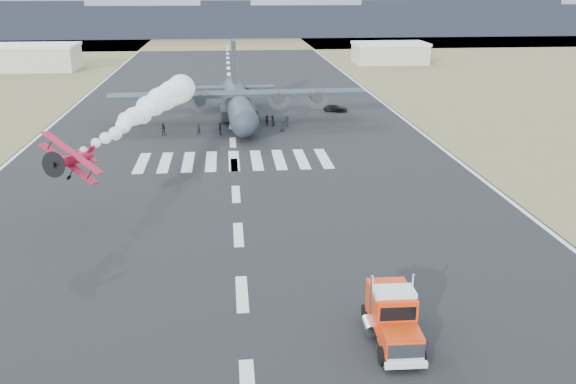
{
  "coord_description": "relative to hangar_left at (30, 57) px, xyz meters",
  "views": [
    {
      "loc": [
        -0.71,
        -32.03,
        22.73
      ],
      "look_at": [
        4.7,
        24.19,
        4.0
      ],
      "focal_mm": 40.0,
      "sensor_mm": 36.0,
      "label": 1
    }
  ],
  "objects": [
    {
      "name": "crew_g",
      "position": [
        51.74,
        -73.09,
        -2.49
      ],
      "size": [
        0.86,
        0.85,
        1.83
      ],
      "primitive_type": "imported",
      "rotation": [
        0.0,
        0.0,
        2.45
      ],
      "color": "black",
      "rests_on": "ground"
    },
    {
      "name": "ridge_seg_e",
      "position": [
        117.0,
        115.0,
        4.09
      ],
      "size": [
        150.0,
        50.0,
        15.0
      ],
      "primitive_type": "cube",
      "color": "slate",
      "rests_on": "ground"
    },
    {
      "name": "crew_h",
      "position": [
        58.59,
        -74.43,
        -2.52
      ],
      "size": [
        0.82,
        1.0,
        1.78
      ],
      "primitive_type": "imported",
      "rotation": [
        0.0,
        0.0,
        4.33
      ],
      "color": "black",
      "rests_on": "ground"
    },
    {
      "name": "smoke_trail",
      "position": [
        42.8,
        -85.96,
        3.54
      ],
      "size": [
        9.7,
        38.55,
        4.26
      ],
      "rotation": [
        0.0,
        0.0,
        -0.2
      ],
      "color": "white"
    },
    {
      "name": "scrub_far",
      "position": [
        52.0,
        85.0,
        -3.41
      ],
      "size": [
        500.0,
        80.0,
        0.0
      ],
      "primitive_type": "cube",
      "color": "olive",
      "rests_on": "ground"
    },
    {
      "name": "transport_aircraft",
      "position": [
        53.24,
        -68.97,
        -0.23
      ],
      "size": [
        42.63,
        35.12,
        12.32
      ],
      "rotation": [
        0.0,
        0.0,
        0.04
      ],
      "color": "#1D252B",
      "rests_on": "ground"
    },
    {
      "name": "semi_truck",
      "position": [
        61.69,
        -140.57,
        -1.55
      ],
      "size": [
        2.97,
        8.45,
        3.78
      ],
      "rotation": [
        0.0,
        0.0,
        -0.02
      ],
      "color": "black",
      "rests_on": "ground"
    },
    {
      "name": "hangar_right",
      "position": [
        98.0,
        5.0,
        -0.4
      ],
      "size": [
        20.5,
        12.5,
        5.9
      ],
      "color": "#A8A596",
      "rests_on": "ground"
    },
    {
      "name": "crew_c",
      "position": [
        60.96,
        -74.91,
        -2.49
      ],
      "size": [
        1.31,
        1.08,
        1.84
      ],
      "primitive_type": "imported",
      "rotation": [
        0.0,
        0.0,
        5.75
      ],
      "color": "black",
      "rests_on": "ground"
    },
    {
      "name": "ridge_seg_c",
      "position": [
        -13.0,
        115.0,
        5.09
      ],
      "size": [
        150.0,
        50.0,
        17.0
      ],
      "primitive_type": "cube",
      "color": "slate",
      "rests_on": "ground"
    },
    {
      "name": "crew_e",
      "position": [
        59.9,
        -78.53,
        -2.55
      ],
      "size": [
        0.88,
        0.99,
        1.72
      ],
      "primitive_type": "imported",
      "rotation": [
        0.0,
        0.0,
        2.11
      ],
      "color": "black",
      "rests_on": "ground"
    },
    {
      "name": "crew_a",
      "position": [
        46.82,
        -79.55,
        -2.54
      ],
      "size": [
        0.7,
        0.6,
        1.73
      ],
      "primitive_type": "imported",
      "rotation": [
        0.0,
        0.0,
        3.28
      ],
      "color": "black",
      "rests_on": "ground"
    },
    {
      "name": "runway_markings",
      "position": [
        52.0,
        -85.0,
        -3.4
      ],
      "size": [
        60.0,
        260.0,
        0.01
      ],
      "primitive_type": null,
      "color": "silver",
      "rests_on": "ground"
    },
    {
      "name": "crew_b",
      "position": [
        41.41,
        -79.3,
        -2.48
      ],
      "size": [
        0.97,
        0.67,
        1.86
      ],
      "primitive_type": "imported",
      "rotation": [
        0.0,
        0.0,
        3.28
      ],
      "color": "black",
      "rests_on": "ground"
    },
    {
      "name": "crew_f",
      "position": [
        57.73,
        -74.1,
        -2.53
      ],
      "size": [
        0.73,
        1.69,
        1.76
      ],
      "primitive_type": "imported",
      "rotation": [
        0.0,
        0.0,
        4.59
      ],
      "color": "black",
      "rests_on": "ground"
    },
    {
      "name": "crew_d",
      "position": [
        50.18,
        -79.7,
        -2.5
      ],
      "size": [
        0.8,
        1.17,
        1.82
      ],
      "primitive_type": "imported",
      "rotation": [
        0.0,
        0.0,
        1.83
      ],
      "color": "black",
      "rests_on": "ground"
    },
    {
      "name": "ridge_seg_f",
      "position": [
        182.0,
        115.0,
        5.09
      ],
      "size": [
        150.0,
        50.0,
        17.0
      ],
      "primitive_type": "cube",
      "color": "slate",
      "rests_on": "ground"
    },
    {
      "name": "aerobatic_biplane",
      "position": [
        36.57,
        -117.22,
        3.25
      ],
      "size": [
        5.91,
        6.26,
        4.93
      ],
      "rotation": [
        0.0,
        0.56,
        -0.2
      ],
      "color": "red"
    },
    {
      "name": "hangar_left",
      "position": [
        0.0,
        0.0,
        0.0
      ],
      "size": [
        24.5,
        14.5,
        6.7
      ],
      "color": "#A8A596",
      "rests_on": "ground"
    },
    {
      "name": "support_vehicle",
      "position": [
        70.95,
        -63.24,
        -2.8
      ],
      "size": [
        4.78,
        3.38,
        1.21
      ],
      "primitive_type": "imported",
      "rotation": [
        0.0,
        0.0,
        1.22
      ],
      "color": "black",
      "rests_on": "ground"
    },
    {
      "name": "ridge_seg_d",
      "position": [
        52.0,
        115.0,
        3.09
      ],
      "size": [
        150.0,
        50.0,
        13.0
      ],
      "primitive_type": "cube",
      "color": "slate",
      "rests_on": "ground"
    }
  ]
}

